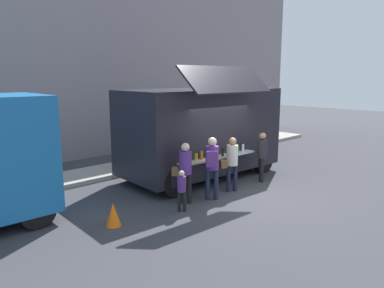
{
  "coord_description": "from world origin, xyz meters",
  "views": [
    {
      "loc": [
        -8.22,
        -6.34,
        3.42
      ],
      "look_at": [
        -0.41,
        1.78,
        1.3
      ],
      "focal_mm": 33.77,
      "sensor_mm": 36.0,
      "label": 1
    }
  ],
  "objects_px": {
    "traffic_cone_orange": "(113,214)",
    "trash_bin": "(232,140)",
    "customer_rear_waiting": "(185,168)",
    "child_near_queue": "(182,187)",
    "customer_front_ordering": "(232,160)",
    "customer_mid_with_backpack": "(212,162)",
    "customer_extra_browsing": "(262,153)",
    "food_truck_main": "(201,130)"
  },
  "relations": [
    {
      "from": "trash_bin",
      "to": "food_truck_main",
      "type": "bearing_deg",
      "value": -152.52
    },
    {
      "from": "traffic_cone_orange",
      "to": "customer_front_ordering",
      "type": "height_order",
      "value": "customer_front_ordering"
    },
    {
      "from": "traffic_cone_orange",
      "to": "trash_bin",
      "type": "relative_size",
      "value": 0.62
    },
    {
      "from": "trash_bin",
      "to": "customer_extra_browsing",
      "type": "xyz_separation_m",
      "value": [
        -3.45,
        -4.11,
        0.53
      ]
    },
    {
      "from": "customer_front_ordering",
      "to": "child_near_queue",
      "type": "bearing_deg",
      "value": 123.69
    },
    {
      "from": "customer_rear_waiting",
      "to": "child_near_queue",
      "type": "bearing_deg",
      "value": -171.18
    },
    {
      "from": "trash_bin",
      "to": "customer_extra_browsing",
      "type": "distance_m",
      "value": 5.39
    },
    {
      "from": "trash_bin",
      "to": "customer_front_ordering",
      "type": "relative_size",
      "value": 0.54
    },
    {
      "from": "traffic_cone_orange",
      "to": "trash_bin",
      "type": "height_order",
      "value": "trash_bin"
    },
    {
      "from": "traffic_cone_orange",
      "to": "child_near_queue",
      "type": "distance_m",
      "value": 1.84
    },
    {
      "from": "trash_bin",
      "to": "customer_rear_waiting",
      "type": "height_order",
      "value": "customer_rear_waiting"
    },
    {
      "from": "customer_extra_browsing",
      "to": "trash_bin",
      "type": "bearing_deg",
      "value": -80.95
    },
    {
      "from": "trash_bin",
      "to": "customer_extra_browsing",
      "type": "relative_size",
      "value": 0.54
    },
    {
      "from": "food_truck_main",
      "to": "trash_bin",
      "type": "xyz_separation_m",
      "value": [
        4.46,
        2.32,
        -1.2
      ]
    },
    {
      "from": "customer_rear_waiting",
      "to": "customer_extra_browsing",
      "type": "relative_size",
      "value": 1.03
    },
    {
      "from": "food_truck_main",
      "to": "customer_mid_with_backpack",
      "type": "height_order",
      "value": "food_truck_main"
    },
    {
      "from": "traffic_cone_orange",
      "to": "trash_bin",
      "type": "bearing_deg",
      "value": 23.44
    },
    {
      "from": "food_truck_main",
      "to": "traffic_cone_orange",
      "type": "distance_m",
      "value": 4.91
    },
    {
      "from": "customer_mid_with_backpack",
      "to": "customer_rear_waiting",
      "type": "distance_m",
      "value": 0.79
    },
    {
      "from": "customer_extra_browsing",
      "to": "child_near_queue",
      "type": "relative_size",
      "value": 1.5
    },
    {
      "from": "traffic_cone_orange",
      "to": "child_near_queue",
      "type": "bearing_deg",
      "value": -13.7
    },
    {
      "from": "food_truck_main",
      "to": "traffic_cone_orange",
      "type": "relative_size",
      "value": 10.15
    },
    {
      "from": "traffic_cone_orange",
      "to": "customer_mid_with_backpack",
      "type": "relative_size",
      "value": 0.31
    },
    {
      "from": "food_truck_main",
      "to": "traffic_cone_orange",
      "type": "xyz_separation_m",
      "value": [
        -4.45,
        -1.55,
        -1.36
      ]
    },
    {
      "from": "customer_front_ordering",
      "to": "customer_mid_with_backpack",
      "type": "xyz_separation_m",
      "value": [
        -0.98,
        -0.11,
        0.11
      ]
    },
    {
      "from": "food_truck_main",
      "to": "customer_mid_with_backpack",
      "type": "distance_m",
      "value": 2.47
    },
    {
      "from": "food_truck_main",
      "to": "customer_front_ordering",
      "type": "relative_size",
      "value": 3.39
    },
    {
      "from": "trash_bin",
      "to": "customer_rear_waiting",
      "type": "relative_size",
      "value": 0.53
    },
    {
      "from": "traffic_cone_orange",
      "to": "customer_front_ordering",
      "type": "distance_m",
      "value": 4.02
    },
    {
      "from": "trash_bin",
      "to": "customer_mid_with_backpack",
      "type": "relative_size",
      "value": 0.5
    },
    {
      "from": "child_near_queue",
      "to": "traffic_cone_orange",
      "type": "bearing_deg",
      "value": 129.84
    },
    {
      "from": "child_near_queue",
      "to": "customer_mid_with_backpack",
      "type": "bearing_deg",
      "value": -32.49
    },
    {
      "from": "customer_rear_waiting",
      "to": "child_near_queue",
      "type": "height_order",
      "value": "customer_rear_waiting"
    },
    {
      "from": "traffic_cone_orange",
      "to": "food_truck_main",
      "type": "bearing_deg",
      "value": 19.13
    },
    {
      "from": "customer_mid_with_backpack",
      "to": "customer_front_ordering",
      "type": "bearing_deg",
      "value": -36.33
    },
    {
      "from": "customer_rear_waiting",
      "to": "food_truck_main",
      "type": "bearing_deg",
      "value": 3.87
    },
    {
      "from": "customer_extra_browsing",
      "to": "customer_rear_waiting",
      "type": "bearing_deg",
      "value": 44.8
    },
    {
      "from": "traffic_cone_orange",
      "to": "customer_rear_waiting",
      "type": "distance_m",
      "value": 2.37
    },
    {
      "from": "customer_front_ordering",
      "to": "customer_mid_with_backpack",
      "type": "height_order",
      "value": "customer_mid_with_backpack"
    },
    {
      "from": "customer_mid_with_backpack",
      "to": "child_near_queue",
      "type": "distance_m",
      "value": 1.3
    },
    {
      "from": "customer_mid_with_backpack",
      "to": "customer_extra_browsing",
      "type": "height_order",
      "value": "customer_mid_with_backpack"
    },
    {
      "from": "customer_front_ordering",
      "to": "customer_extra_browsing",
      "type": "distance_m",
      "value": 1.52
    }
  ]
}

